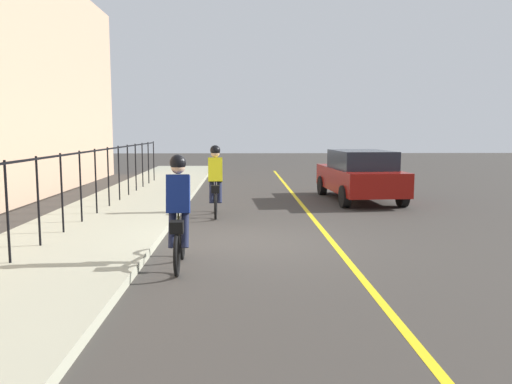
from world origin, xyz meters
name	(u,v)px	position (x,y,z in m)	size (l,w,h in m)	color
ground_plane	(252,242)	(0.00, 0.00, 0.00)	(80.00, 80.00, 0.00)	#393531
lane_line_centre	(332,242)	(0.00, -1.60, 0.00)	(36.00, 0.12, 0.01)	yellow
sidewalk	(78,240)	(0.00, 3.40, 0.07)	(40.00, 3.20, 0.15)	#A1A088
iron_fence	(71,175)	(1.00, 3.80, 1.26)	(20.65, 0.04, 1.60)	black
cyclist_lead	(215,181)	(3.11, 0.86, 0.91)	(1.71, 0.37, 1.83)	black
cyclist_follow	(179,212)	(-1.90, 1.19, 0.91)	(1.71, 0.37, 1.83)	black
patrol_sedan	(360,174)	(6.01, -3.51, 0.82)	(4.50, 2.14, 1.58)	maroon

